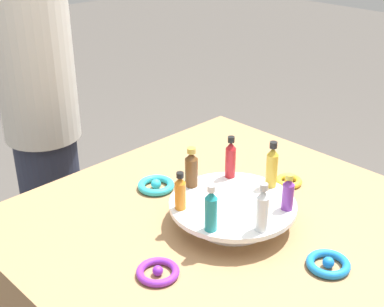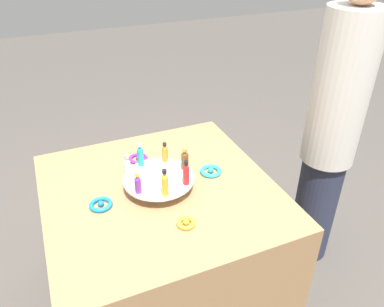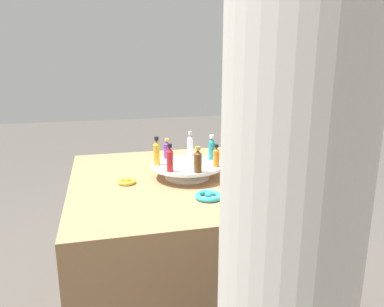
{
  "view_description": "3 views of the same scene",
  "coord_description": "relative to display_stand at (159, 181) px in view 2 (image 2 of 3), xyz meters",
  "views": [
    {
      "loc": [
        -0.71,
        0.83,
        1.45
      ],
      "look_at": [
        0.14,
        -0.0,
        0.86
      ],
      "focal_mm": 50.0,
      "sensor_mm": 36.0,
      "label": 1
    },
    {
      "loc": [
        -0.38,
        -1.25,
        1.71
      ],
      "look_at": [
        0.15,
        -0.0,
        0.86
      ],
      "focal_mm": 35.0,
      "sensor_mm": 36.0,
      "label": 2
    },
    {
      "loc": [
        1.49,
        -0.34,
        1.23
      ],
      "look_at": [
        0.09,
        -0.0,
        0.85
      ],
      "focal_mm": 35.0,
      "sensor_mm": 36.0,
      "label": 3
    }
  ],
  "objects": [
    {
      "name": "ribbon_bow_gold",
      "position": [
        0.02,
        -0.26,
        -0.03
      ],
      "size": [
        0.07,
        0.07,
        0.02
      ],
      "color": "gold",
      "rests_on": "party_table"
    },
    {
      "name": "bottle_brown",
      "position": [
        0.13,
        0.01,
        0.07
      ],
      "size": [
        0.03,
        0.03,
        0.1
      ],
      "color": "brown",
      "rests_on": "display_stand"
    },
    {
      "name": "bottle_gold",
      "position": [
        -0.01,
        -0.13,
        0.08
      ],
      "size": [
        0.03,
        0.03,
        0.12
      ],
      "color": "gold",
      "rests_on": "display_stand"
    },
    {
      "name": "bottle_purple",
      "position": [
        -0.11,
        -0.07,
        0.06
      ],
      "size": [
        0.03,
        0.03,
        0.09
      ],
      "color": "#702D93",
      "rests_on": "display_stand"
    },
    {
      "name": "bottle_clear",
      "position": [
        -0.12,
        0.04,
        0.07
      ],
      "size": [
        0.03,
        0.03,
        0.12
      ],
      "color": "silver",
      "rests_on": "display_stand"
    },
    {
      "name": "ribbon_bow_teal",
      "position": [
        0.26,
        0.02,
        -0.03
      ],
      "size": [
        0.1,
        0.1,
        0.03
      ],
      "color": "#2DB7CC",
      "rests_on": "party_table"
    },
    {
      "name": "bottle_orange",
      "position": [
        0.07,
        0.11,
        0.06
      ],
      "size": [
        0.03,
        0.03,
        0.09
      ],
      "color": "orange",
      "rests_on": "display_stand"
    },
    {
      "name": "ground_plane",
      "position": [
        0.0,
        0.0,
        -0.76
      ],
      "size": [
        12.0,
        12.0,
        0.0
      ],
      "primitive_type": "plane",
      "color": "#4C4742"
    },
    {
      "name": "ribbon_bow_blue",
      "position": [
        -0.26,
        -0.02,
        -0.03
      ],
      "size": [
        0.09,
        0.09,
        0.03
      ],
      "color": "blue",
      "rests_on": "party_table"
    },
    {
      "name": "ribbon_bow_purple",
      "position": [
        -0.02,
        0.26,
        -0.03
      ],
      "size": [
        0.09,
        0.09,
        0.02
      ],
      "color": "purple",
      "rests_on": "party_table"
    },
    {
      "name": "party_table",
      "position": [
        0.0,
        0.0,
        -0.4
      ],
      "size": [
        0.98,
        0.98,
        0.72
      ],
      "color": "#9E754C",
      "rests_on": "ground_plane"
    },
    {
      "name": "bottle_red",
      "position": [
        0.09,
        -0.09,
        0.07
      ],
      "size": [
        0.03,
        0.03,
        0.11
      ],
      "color": "#B21E23",
      "rests_on": "display_stand"
    },
    {
      "name": "person_figure",
      "position": [
        0.91,
        -0.01,
        0.03
      ],
      "size": [
        0.27,
        0.27,
        1.57
      ],
      "rotation": [
        0.0,
        0.0,
        3.13
      ],
      "color": "#282D42",
      "rests_on": "ground_plane"
    },
    {
      "name": "display_stand",
      "position": [
        0.0,
        0.0,
        0.0
      ],
      "size": [
        0.3,
        0.3,
        0.06
      ],
      "color": "white",
      "rests_on": "party_table"
    },
    {
      "name": "bottle_teal",
      "position": [
        -0.04,
        0.12,
        0.07
      ],
      "size": [
        0.03,
        0.03,
        0.11
      ],
      "color": "teal",
      "rests_on": "display_stand"
    }
  ]
}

